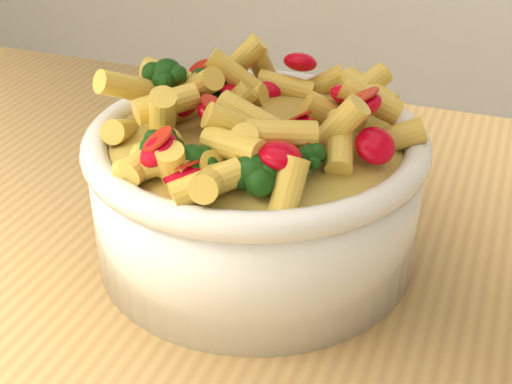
% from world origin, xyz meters
% --- Properties ---
extents(table, '(1.20, 0.80, 0.90)m').
position_xyz_m(table, '(0.00, 0.00, 0.80)').
color(table, '#B0884B').
rests_on(table, ground).
extents(serving_bowl, '(0.26, 0.26, 0.11)m').
position_xyz_m(serving_bowl, '(0.04, 0.06, 0.96)').
color(serving_bowl, white).
rests_on(serving_bowl, table).
extents(pasta_salad, '(0.20, 0.20, 0.05)m').
position_xyz_m(pasta_salad, '(0.04, 0.06, 1.02)').
color(pasta_salad, '#F4BD4D').
rests_on(pasta_salad, serving_bowl).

